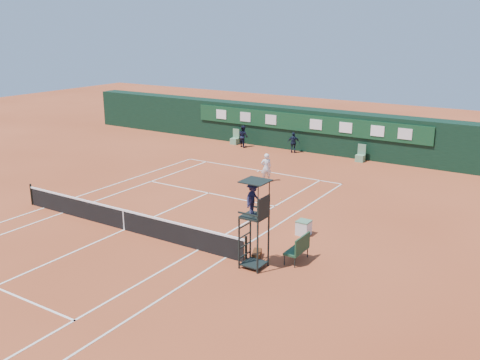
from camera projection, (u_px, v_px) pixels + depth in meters
name	position (u px, v px, depth m)	size (l,w,h in m)	color
ground	(124.00, 230.00, 23.86)	(90.00, 90.00, 0.00)	#B14D29
court_lines	(124.00, 230.00, 23.86)	(11.05, 23.85, 0.01)	silver
tennis_net	(124.00, 219.00, 23.71)	(12.90, 0.10, 1.10)	black
back_wall	(308.00, 129.00, 38.59)	(40.00, 1.65, 3.00)	black
linesman_chair_left	(235.00, 140.00, 40.75)	(0.55, 0.50, 1.15)	#60936D
linesman_chair_right	(360.00, 157.00, 35.58)	(0.55, 0.50, 1.15)	#62966C
umpire_chair	(254.00, 206.00, 19.52)	(0.96, 0.95, 3.42)	black
player_bench	(299.00, 247.00, 20.49)	(0.56, 1.20, 1.10)	#183E26
tennis_bag	(257.00, 254.00, 20.98)	(0.31, 0.71, 0.27)	black
cooler	(304.00, 228.00, 23.23)	(0.57, 0.57, 0.65)	silver
tennis_ball	(281.00, 199.00, 27.95)	(0.06, 0.06, 0.06)	gold
player	(266.00, 168.00, 30.91)	(0.61, 0.40, 1.68)	white
ball_kid_left	(243.00, 136.00, 39.66)	(0.79, 0.61, 1.62)	black
ball_kid_right	(294.00, 143.00, 37.87)	(0.87, 0.36, 1.48)	black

